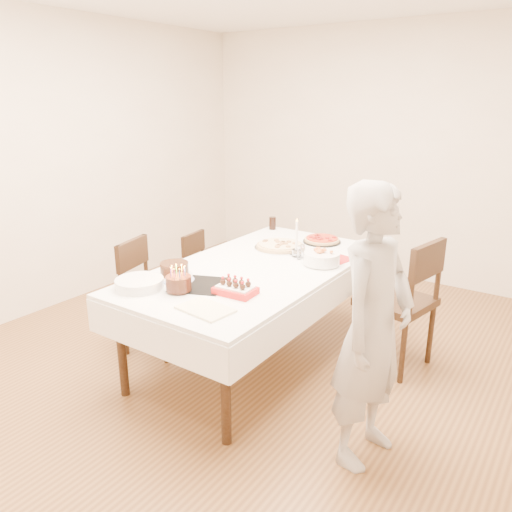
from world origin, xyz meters
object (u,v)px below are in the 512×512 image
Objects in this scene: cola_glass at (273,223)px; birthday_cake at (178,278)px; chair_left_dessert at (156,296)px; taper_candle at (297,237)px; chair_right_savory at (396,301)px; pizza_white at (280,246)px; dining_table at (256,313)px; pizza_pepperoni at (322,240)px; layer_cake at (174,270)px; pasta_bowl at (322,258)px; chair_left_savory at (209,275)px; strawberry_box at (236,289)px; person at (373,328)px.

birthday_cake is at bearing -77.84° from cola_glass.
taper_candle is (0.86, 0.70, 0.46)m from chair_left_dessert.
pizza_white is at bearing -167.11° from chair_right_savory.
dining_table is 0.81m from chair_left_dessert.
pizza_white is at bearing -51.55° from cola_glass.
pizza_pepperoni is at bearing -12.17° from cola_glass.
layer_cake is 1.52× the size of birthday_cake.
chair_left_savory is at bearing 174.67° from pasta_bowl.
taper_candle is at bearing 94.84° from strawberry_box.
pizza_pepperoni is (0.11, 0.84, 0.40)m from dining_table.
person is at bearing -1.84° from layer_cake.
pizza_white is 3.57× the size of cola_glass.
dining_table is at bearing 70.63° from person.
taper_candle reaches higher than pizza_white.
person is 6.05× the size of strawberry_box.
chair_left_savory is 0.77m from cola_glass.
taper_candle is at bearing 165.58° from pasta_bowl.
birthday_cake reaches higher than pasta_bowl.
taper_candle is at bearing -44.55° from cola_glass.
pizza_pepperoni is (-1.03, 1.39, -0.01)m from person.
chair_right_savory is 1.31× the size of chair_left_savory.
taper_candle is (0.12, 0.37, 0.53)m from dining_table.
pizza_white is at bearing -141.04° from chair_left_dessert.
pizza_white is 0.62m from cola_glass.
chair_right_savory is 1.12× the size of chair_left_dessert.
pizza_white is at bearing 153.13° from taper_candle.
cola_glass reaches higher than dining_table.
birthday_cake reaches higher than strawberry_box.
layer_cake is at bearing -124.40° from dining_table.
pizza_pepperoni is at bearing 42.90° from person.
strawberry_box is (0.68, -1.49, -0.03)m from cola_glass.
layer_cake is (-0.47, -0.88, -0.11)m from taper_candle.
strawberry_box is at bearing -1.73° from layer_cake.
pasta_bowl is 1.08× the size of layer_cake.
layer_cake reaches higher than pizza_white.
chair_left_savory is (-0.81, 0.42, 0.01)m from dining_table.
taper_candle reaches higher than cola_glass.
strawberry_box is at bearing -86.04° from pizza_pepperoni.
person is at bearing 6.61° from birthday_cake.
dining_table is at bearing -63.58° from cola_glass.
chair_left_dessert is 1.33m from pasta_bowl.
taper_candle is (-1.01, 0.92, 0.12)m from person.
pasta_bowl is (0.28, -0.54, 0.03)m from pizza_pepperoni.
person is at bearing -66.42° from chair_right_savory.
birthday_cake is (-0.03, -1.18, 0.07)m from pizza_white.
cola_glass is (0.33, 0.55, 0.42)m from chair_left_savory.
cola_glass reaches higher than pasta_bowl.
taper_candle is (-0.26, 0.07, 0.10)m from pasta_bowl.
taper_candle is at bearing 76.93° from birthday_cake.
pizza_white is 1.57× the size of pasta_bowl.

